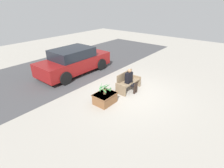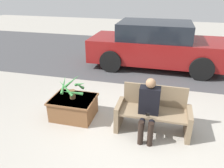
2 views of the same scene
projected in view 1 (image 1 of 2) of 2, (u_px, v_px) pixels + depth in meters
The scene contains 7 objects.
ground_plane at pixel (130, 93), 8.49m from camera, with size 30.00×30.00×0.00m, color #9E998E.
road_surface at pixel (63, 68), 11.47m from camera, with size 20.00×6.00×0.01m, color #424244.
bench at pixel (128, 82), 8.65m from camera, with size 1.42×0.57×0.88m.
person_seated at pixel (130, 80), 8.38m from camera, with size 0.38×0.57×1.15m.
planter_box at pixel (105, 98), 7.54m from camera, with size 0.93×0.75×0.46m.
potted_plant at pixel (105, 89), 7.34m from camera, with size 0.55×0.61×0.47m.
parked_car at pixel (74, 61), 10.44m from camera, with size 4.52×1.98×1.54m.
Camera 1 is at (-6.35, -4.01, 4.08)m, focal length 28.00 mm.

